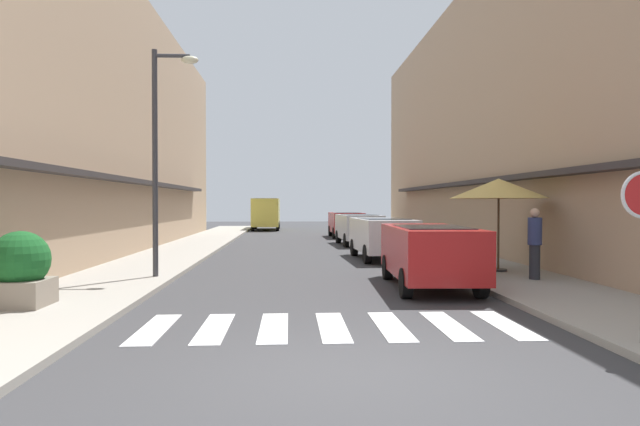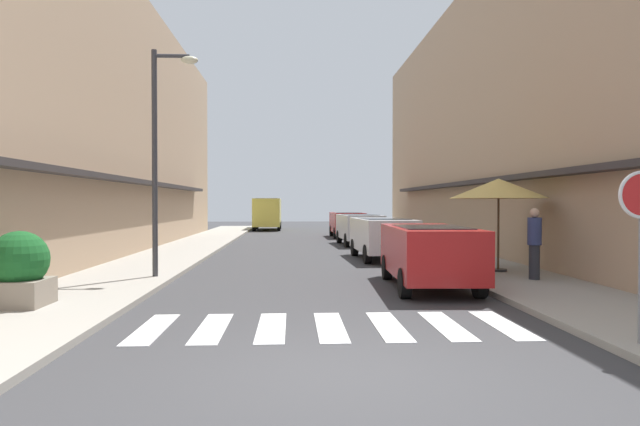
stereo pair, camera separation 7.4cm
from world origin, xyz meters
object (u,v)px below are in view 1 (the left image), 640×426
object	(u,v)px
parked_car_near	(430,249)
street_lamp	(162,140)
cafe_umbrella	(499,189)
planter_midblock	(466,250)
parked_car_far	(359,226)
planter_far	(421,236)
parked_car_distant	(346,222)
delivery_van	(266,211)
pedestrian_walking_near	(535,242)
planter_corner	(20,269)
parked_car_mid	(382,234)

from	to	relation	value
parked_car_near	street_lamp	bearing A→B (deg)	166.70
cafe_umbrella	planter_midblock	world-z (taller)	cafe_umbrella
street_lamp	parked_car_far	bearing A→B (deg)	61.06
parked_car_far	planter_far	size ratio (longest dim) A/B	4.02
parked_car_far	street_lamp	xyz separation A→B (m)	(-6.59, -11.93, 2.73)
parked_car_near	planter_midblock	world-z (taller)	parked_car_near
parked_car_distant	planter_far	bearing A→B (deg)	-76.28
delivery_van	street_lamp	distance (m)	27.46
pedestrian_walking_near	planter_corner	bearing A→B (deg)	170.18
parked_car_near	parked_car_far	xyz separation A→B (m)	(0.00, 13.49, -0.00)
parked_car_mid	parked_car_distant	distance (m)	12.85
parked_car_distant	pedestrian_walking_near	world-z (taller)	pedestrian_walking_near
street_lamp	planter_far	distance (m)	12.76
planter_corner	planter_midblock	world-z (taller)	planter_corner
parked_car_distant	delivery_van	size ratio (longest dim) A/B	0.73
parked_car_distant	planter_midblock	size ratio (longest dim) A/B	3.75
planter_midblock	delivery_van	bearing A→B (deg)	104.98
planter_far	planter_corner	bearing A→B (deg)	-129.55
parked_car_mid	parked_car_distant	size ratio (longest dim) A/B	1.08
parked_car_distant	street_lamp	xyz separation A→B (m)	(-6.59, -17.96, 2.73)
cafe_umbrella	planter_corner	xyz separation A→B (m)	(-10.73, -4.66, -1.61)
delivery_van	cafe_umbrella	size ratio (longest dim) A/B	2.03
parked_car_mid	cafe_umbrella	bearing A→B (deg)	-61.16
parked_car_near	cafe_umbrella	distance (m)	3.61
delivery_van	pedestrian_walking_near	size ratio (longest dim) A/B	3.06
delivery_van	planter_corner	size ratio (longest dim) A/B	3.91
parked_car_far	parked_car_distant	bearing A→B (deg)	90.00
planter_midblock	parked_car_distant	bearing A→B (deg)	96.39
street_lamp	cafe_umbrella	distance (m)	9.19
parked_car_far	pedestrian_walking_near	bearing A→B (deg)	-78.00
delivery_van	planter_midblock	bearing A→B (deg)	-75.02
parked_car_near	delivery_van	xyz separation A→B (m)	(-5.08, 28.88, 0.48)
planter_midblock	planter_far	xyz separation A→B (m)	(0.42, 7.26, -0.02)
planter_midblock	cafe_umbrella	bearing A→B (deg)	-51.92
delivery_van	planter_midblock	size ratio (longest dim) A/B	5.12
parked_car_far	planter_corner	world-z (taller)	planter_corner
planter_corner	planter_far	xyz separation A→B (m)	(10.51, 12.73, -0.20)
parked_car_far	parked_car_mid	bearing A→B (deg)	-90.00
parked_car_near	parked_car_far	size ratio (longest dim) A/B	1.07
parked_car_distant	pedestrian_walking_near	size ratio (longest dim) A/B	2.24
planter_corner	parked_car_mid	bearing A→B (deg)	48.08
parked_car_near	pedestrian_walking_near	distance (m)	2.81
parked_car_mid	planter_corner	distance (m)	12.34
parked_car_mid	street_lamp	xyz separation A→B (m)	(-6.59, -5.12, 2.73)
parked_car_far	pedestrian_walking_near	xyz separation A→B (m)	(2.77, -13.01, 0.13)
parked_car_near	parked_car_distant	world-z (taller)	same
parked_car_mid	delivery_van	world-z (taller)	delivery_van
planter_corner	pedestrian_walking_near	bearing A→B (deg)	15.15
parked_car_mid	pedestrian_walking_near	bearing A→B (deg)	-65.96
street_lamp	pedestrian_walking_near	distance (m)	9.77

